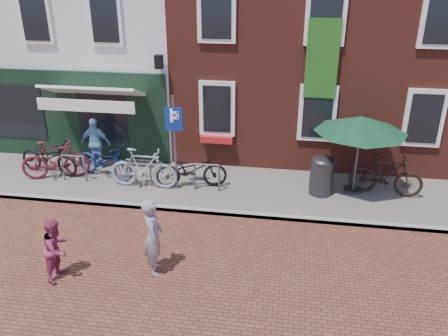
% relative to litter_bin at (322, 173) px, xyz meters
% --- Properties ---
extents(ground, '(80.00, 80.00, 0.00)m').
position_rel_litter_bin_xyz_m(ground, '(-3.69, -1.52, -0.72)').
color(ground, brown).
extents(sidewalk, '(24.00, 3.00, 0.10)m').
position_rel_litter_bin_xyz_m(sidewalk, '(-2.69, -0.02, -0.67)').
color(sidewalk, slate).
rests_on(sidewalk, ground).
extents(building_stucco, '(8.00, 8.00, 9.00)m').
position_rel_litter_bin_xyz_m(building_stucco, '(-8.69, 5.48, 3.78)').
color(building_stucco, silver).
rests_on(building_stucco, ground).
extents(litter_bin, '(0.65, 0.65, 1.20)m').
position_rel_litter_bin_xyz_m(litter_bin, '(0.00, 0.00, 0.00)').
color(litter_bin, '#323234').
rests_on(litter_bin, sidewalk).
extents(parking_sign, '(0.50, 0.07, 2.74)m').
position_rel_litter_bin_xyz_m(parking_sign, '(-4.08, -0.33, 1.11)').
color(parking_sign, '#4C4C4F').
rests_on(parking_sign, sidewalk).
extents(parasol, '(2.50, 2.50, 2.33)m').
position_rel_litter_bin_xyz_m(parasol, '(0.93, 0.29, 1.47)').
color(parasol, '#4C4C4F').
rests_on(parasol, sidewalk).
extents(woman, '(0.58, 0.72, 1.72)m').
position_rel_litter_bin_xyz_m(woman, '(-3.60, -4.04, 0.14)').
color(woman, gray).
rests_on(woman, ground).
extents(boy, '(0.58, 0.71, 1.37)m').
position_rel_litter_bin_xyz_m(boy, '(-5.51, -4.54, -0.04)').
color(boy, '#943053').
rests_on(boy, ground).
extents(cafe_person, '(0.97, 0.42, 1.64)m').
position_rel_litter_bin_xyz_m(cafe_person, '(-6.91, 0.71, 0.20)').
color(cafe_person, '#7DB6D7').
rests_on(cafe_person, sidewalk).
extents(bicycle_0, '(2.14, 1.10, 1.07)m').
position_rel_litter_bin_xyz_m(bicycle_0, '(-8.20, 0.08, -0.09)').
color(bicycle_0, black).
rests_on(bicycle_0, sidewalk).
extents(bicycle_1, '(2.05, 1.18, 1.19)m').
position_rel_litter_bin_xyz_m(bicycle_1, '(-7.82, -0.21, -0.03)').
color(bicycle_1, maroon).
rests_on(bicycle_1, sidewalk).
extents(bicycle_2, '(2.16, 1.28, 1.07)m').
position_rel_litter_bin_xyz_m(bicycle_2, '(-6.39, 0.09, -0.09)').
color(bicycle_2, navy).
rests_on(bicycle_2, sidewalk).
extents(bicycle_3, '(1.98, 0.56, 1.19)m').
position_rel_litter_bin_xyz_m(bicycle_3, '(-5.03, -0.39, -0.03)').
color(bicycle_3, '#939496').
rests_on(bicycle_3, sidewalk).
extents(bicycle_4, '(2.14, 1.14, 1.07)m').
position_rel_litter_bin_xyz_m(bicycle_4, '(-3.68, -0.15, -0.09)').
color(bicycle_4, black).
rests_on(bicycle_4, sidewalk).
extents(bicycle_5, '(2.03, 0.81, 1.19)m').
position_rel_litter_bin_xyz_m(bicycle_5, '(1.76, 0.21, -0.03)').
color(bicycle_5, black).
rests_on(bicycle_5, sidewalk).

